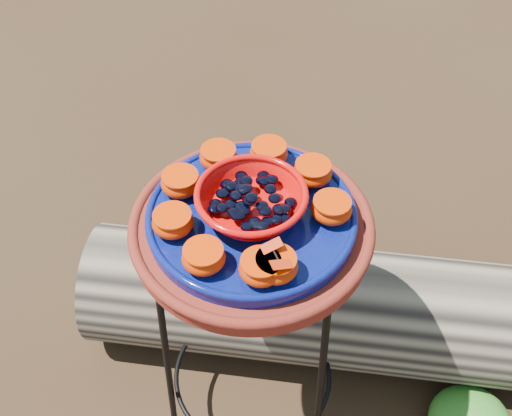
% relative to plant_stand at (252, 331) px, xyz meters
% --- Properties ---
extents(ground, '(60.00, 60.00, 0.00)m').
position_rel_plant_stand_xyz_m(ground, '(0.00, 0.00, -0.35)').
color(ground, black).
extents(plant_stand, '(0.44, 0.44, 0.70)m').
position_rel_plant_stand_xyz_m(plant_stand, '(0.00, 0.00, 0.00)').
color(plant_stand, black).
rests_on(plant_stand, ground).
extents(terracotta_saucer, '(0.46, 0.46, 0.04)m').
position_rel_plant_stand_xyz_m(terracotta_saucer, '(0.00, 0.00, 0.37)').
color(terracotta_saucer, '#60130F').
rests_on(terracotta_saucer, plant_stand).
extents(cobalt_plate, '(0.40, 0.40, 0.03)m').
position_rel_plant_stand_xyz_m(cobalt_plate, '(0.00, 0.00, 0.40)').
color(cobalt_plate, '#020045').
rests_on(cobalt_plate, terracotta_saucer).
extents(red_bowl, '(0.20, 0.20, 0.06)m').
position_rel_plant_stand_xyz_m(red_bowl, '(0.00, 0.00, 0.44)').
color(red_bowl, red).
rests_on(red_bowl, cobalt_plate).
extents(glass_gems, '(0.15, 0.15, 0.03)m').
position_rel_plant_stand_xyz_m(glass_gems, '(0.00, 0.00, 0.48)').
color(glass_gems, black).
rests_on(glass_gems, red_bowl).
extents(orange_half_0, '(0.08, 0.08, 0.04)m').
position_rel_plant_stand_xyz_m(orange_half_0, '(0.07, -0.13, 0.44)').
color(orange_half_0, '#BC0600').
rests_on(orange_half_0, cobalt_plate).
extents(orange_half_1, '(0.08, 0.08, 0.04)m').
position_rel_plant_stand_xyz_m(orange_half_1, '(0.15, 0.02, 0.44)').
color(orange_half_1, '#BC0600').
rests_on(orange_half_1, cobalt_plate).
extents(orange_half_2, '(0.08, 0.08, 0.04)m').
position_rel_plant_stand_xyz_m(orange_half_2, '(0.10, 0.11, 0.44)').
color(orange_half_2, '#BC0600').
rests_on(orange_half_2, cobalt_plate).
extents(orange_half_3, '(0.08, 0.08, 0.04)m').
position_rel_plant_stand_xyz_m(orange_half_3, '(0.00, 0.15, 0.44)').
color(orange_half_3, '#BC0600').
rests_on(orange_half_3, cobalt_plate).
extents(orange_half_4, '(0.08, 0.08, 0.04)m').
position_rel_plant_stand_xyz_m(orange_half_4, '(-0.09, 0.12, 0.44)').
color(orange_half_4, '#BC0600').
rests_on(orange_half_4, cobalt_plate).
extents(orange_half_5, '(0.08, 0.08, 0.04)m').
position_rel_plant_stand_xyz_m(orange_half_5, '(-0.15, 0.03, 0.44)').
color(orange_half_5, '#BC0600').
rests_on(orange_half_5, cobalt_plate).
extents(orange_half_6, '(0.08, 0.08, 0.04)m').
position_rel_plant_stand_xyz_m(orange_half_6, '(-0.13, -0.07, 0.44)').
color(orange_half_6, '#BC0600').
rests_on(orange_half_6, cobalt_plate).
extents(orange_half_7, '(0.08, 0.08, 0.04)m').
position_rel_plant_stand_xyz_m(orange_half_7, '(-0.05, -0.14, 0.44)').
color(orange_half_7, '#BC0600').
rests_on(orange_half_7, cobalt_plate).
extents(orange_half_8, '(0.08, 0.08, 0.04)m').
position_rel_plant_stand_xyz_m(orange_half_8, '(0.05, -0.14, 0.44)').
color(orange_half_8, '#BC0600').
rests_on(orange_half_8, cobalt_plate).
extents(butterfly, '(0.09, 0.08, 0.01)m').
position_rel_plant_stand_xyz_m(butterfly, '(0.07, -0.13, 0.46)').
color(butterfly, red).
rests_on(butterfly, orange_half_0).
extents(driftwood_log, '(1.83, 0.63, 0.34)m').
position_rel_plant_stand_xyz_m(driftwood_log, '(0.39, 0.26, -0.18)').
color(driftwood_log, black).
rests_on(driftwood_log, ground).
extents(foliage_left, '(0.24, 0.24, 0.12)m').
position_rel_plant_stand_xyz_m(foliage_left, '(-0.39, 0.20, -0.29)').
color(foliage_left, '#2A7223').
rests_on(foliage_left, ground).
extents(foliage_back, '(0.28, 0.28, 0.14)m').
position_rel_plant_stand_xyz_m(foliage_back, '(-0.19, 0.59, -0.28)').
color(foliage_back, '#2A7223').
rests_on(foliage_back, ground).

